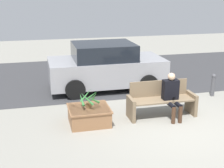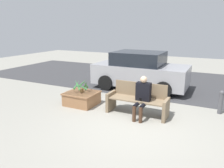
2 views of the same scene
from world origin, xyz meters
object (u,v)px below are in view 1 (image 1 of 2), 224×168
Objects in this scene: bench at (161,100)px; parked_car at (106,67)px; planter_box at (89,115)px; potted_plant at (89,99)px; person_seated at (172,94)px; bollard_post at (213,84)px.

parked_car is at bearing 108.01° from bench.
planter_box is 3.04m from parked_car.
planter_box is 0.43m from potted_plant.
person_seated is 2.26× the size of potted_plant.
bench is 1.76× the size of planter_box.
planter_box is 4.35m from bollard_post.
bollard_post is (2.02, 1.31, -0.29)m from person_seated.
bench reaches higher than bollard_post.
person_seated is at bearing -45.22° from bench.
bench is at bearing -71.99° from parked_car.
bollard_post is at bearing -27.73° from parked_car.
person_seated is 1.67× the size of bollard_post.
planter_box is (-1.96, -0.06, -0.20)m from bench.
bench is 1.97m from potted_plant.
bench is at bearing 134.78° from person_seated.
bollard_post is (4.18, 1.16, -0.28)m from potted_plant.
person_seated is at bearing -3.84° from planter_box.
bench is 0.47× the size of parked_car.
person_seated is 2.43m from bollard_post.
potted_plant is at bearing -14.63° from planter_box.
bench is 2.50× the size of bollard_post.
potted_plant is 0.14× the size of parked_car.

